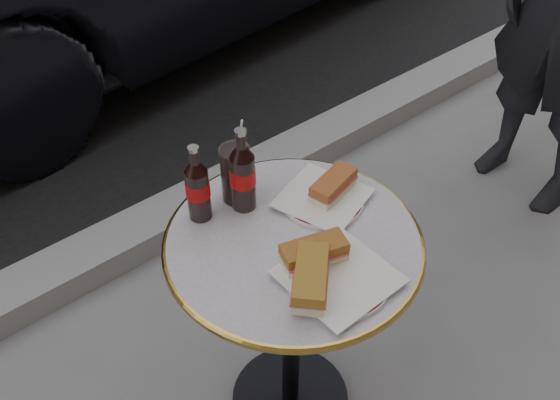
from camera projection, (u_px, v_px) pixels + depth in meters
curb at (143, 233)px, 2.44m from camera, size 40.00×0.20×0.12m
bistro_table at (292, 331)px, 1.72m from camera, size 0.62×0.62×0.73m
plate_left at (338, 279)px, 1.37m from camera, size 0.27×0.27×0.01m
plate_right at (323, 200)px, 1.56m from camera, size 0.23×0.23×0.01m
sandwich_left_a at (311, 279)px, 1.32m from camera, size 0.17×0.17×0.06m
sandwich_left_b at (314, 253)px, 1.38m from camera, size 0.16×0.11×0.05m
sandwich_right at (333, 186)px, 1.56m from camera, size 0.15×0.10×0.05m
cola_bottle_left at (197, 183)px, 1.46m from camera, size 0.06×0.06×0.21m
cola_bottle_right at (242, 169)px, 1.48m from camera, size 0.08×0.08×0.23m
cola_glass at (236, 174)px, 1.52m from camera, size 0.08×0.08×0.16m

